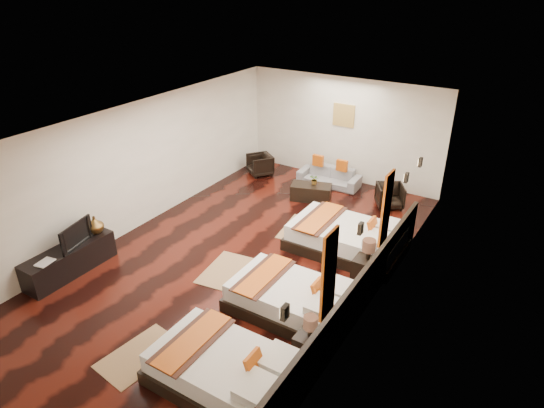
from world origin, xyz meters
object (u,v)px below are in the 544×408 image
Objects in this scene: book at (40,261)px; bed_mid at (293,298)px; bed_near at (226,370)px; tv_console at (70,260)px; armchair_left at (260,165)px; tv at (73,234)px; coffee_table at (311,192)px; nightstand_a at (309,344)px; bed_far at (347,238)px; armchair_right at (390,196)px; figurine at (95,225)px; nightstand_b at (367,267)px; sofa at (329,177)px; table_plant at (315,180)px.

bed_mid is at bearing 23.08° from book.
bed_near is 4.25m from tv_console.
armchair_left reaches higher than tv_console.
tv is 0.83× the size of coffee_table.
nightstand_a is at bearing 54.50° from bed_near.
book is (-4.20, -4.08, 0.26)m from bed_far.
book is at bearing -135.84° from bed_far.
armchair_right is (4.28, 5.93, 0.02)m from tv_console.
bed_near is 4.42m from figurine.
tv_console is 5.09× the size of figurine.
coffee_table is at bearing 65.15° from tv_console.
nightstand_b is 1.08× the size of tv.
bed_mid is 0.91× the size of bed_far.
coffee_table is (-1.83, -0.65, -0.09)m from armchair_right.
tv is 1.29× the size of armchair_left.
nightstand_a is (0.75, 1.05, 0.00)m from bed_near.
armchair_right is at bearing 54.22° from tv_console.
bed_mid is at bearing 16.29° from tv_console.
tv_console is at bearing -90.00° from figurine.
bed_mid is at bearing -90.07° from bed_far.
figurine reaches higher than armchair_right.
armchair_right reaches higher than book.
armchair_left is (0.46, 6.54, -0.27)m from book.
bed_mid is 2.31× the size of nightstand_b.
coffee_table is (2.45, 4.60, -0.53)m from figurine.
tv_console is 6.79m from sofa.
sofa is (-1.75, 2.82, -0.06)m from bed_far.
bed_near is at bearing -1.06° from book.
nightstand_b and figurine have the same top height.
tv reaches higher than bed_mid.
bed_far is at bearing 39.94° from tv_console.
nightstand_b is at bearing 33.32° from book.
armchair_right is at bearing 50.84° from figurine.
tv_console is 2.78× the size of armchair_left.
table_plant is (2.04, -0.61, 0.24)m from armchair_left.
figurine is (0.00, 0.68, 0.45)m from tv_console.
nightstand_b is 2.89× the size of book.
bed_mid is at bearing -66.70° from coffee_table.
armchair_left is 0.65× the size of coffee_table.
sofa is at bearing 121.85° from bed_far.
armchair_left is at bearing 85.98° from book.
tv_console is 7.31m from armchair_right.
coffee_table is (-1.75, 1.77, -0.10)m from bed_far.
sofa is (-1.75, 5.11, -0.03)m from bed_mid.
bed_far is 1.11m from nightstand_b.
bed_mid is 4.48m from table_plant.
bed_near is at bearing -102.68° from nightstand_b.
bed_mid is 8.05× the size of table_plant.
bed_near is 2.33× the size of nightstand_b.
nightstand_b is at bearing 77.32° from bed_near.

